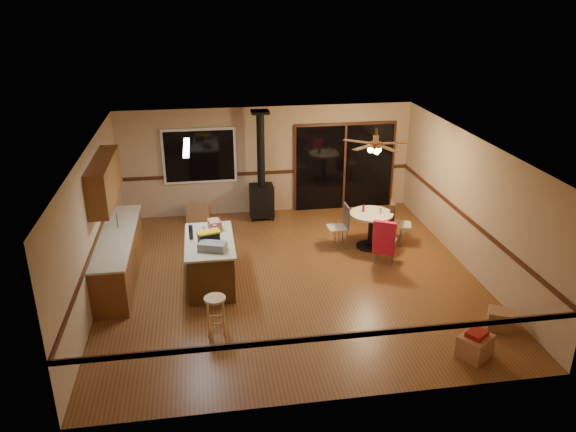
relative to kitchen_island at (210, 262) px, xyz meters
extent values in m
plane|color=brown|center=(1.50, 0.00, -0.45)|extent=(7.00, 7.00, 0.00)
plane|color=silver|center=(1.50, 0.00, 2.15)|extent=(7.00, 7.00, 0.00)
plane|color=tan|center=(1.50, 3.50, 0.85)|extent=(7.00, 0.00, 7.00)
plane|color=tan|center=(1.50, -3.50, 0.85)|extent=(7.00, 0.00, 7.00)
plane|color=tan|center=(-2.00, 0.00, 0.85)|extent=(0.00, 7.00, 7.00)
plane|color=tan|center=(5.00, 0.00, 0.85)|extent=(0.00, 7.00, 7.00)
cube|color=black|center=(-0.10, 3.45, 1.05)|extent=(1.72, 0.10, 1.32)
cube|color=black|center=(3.40, 3.45, 0.60)|extent=(2.52, 0.10, 2.10)
cube|color=brown|center=(-1.70, 0.50, -0.02)|extent=(0.60, 3.00, 0.86)
cube|color=#C0B495|center=(-1.70, 0.50, 0.43)|extent=(0.64, 3.04, 0.04)
cube|color=brown|center=(-1.83, 0.70, 1.45)|extent=(0.35, 2.00, 0.80)
cube|color=#4B2D12|center=(0.00, 0.00, -0.02)|extent=(0.80, 1.60, 0.86)
cube|color=#C0B495|center=(0.00, 0.00, 0.43)|extent=(0.88, 1.68, 0.04)
cube|color=black|center=(1.30, 3.05, 0.00)|extent=(0.55, 0.50, 0.75)
cylinder|color=black|center=(1.30, 3.05, 1.26)|extent=(0.18, 0.18, 1.77)
cylinder|color=brown|center=(3.39, 1.08, 1.80)|extent=(0.24, 0.24, 0.10)
cylinder|color=brown|center=(3.39, 1.08, 2.07)|extent=(0.05, 0.05, 0.16)
sphere|color=#FFD88C|center=(3.39, 1.08, 1.68)|extent=(0.16, 0.16, 0.16)
cube|color=white|center=(-0.30, 0.30, 2.11)|extent=(0.10, 1.20, 0.04)
cube|color=slate|center=(0.05, -0.45, 0.52)|extent=(0.53, 0.41, 0.15)
cube|color=black|center=(-0.01, -0.15, 0.55)|extent=(0.40, 0.28, 0.20)
cube|color=gold|center=(-0.01, -0.15, 0.66)|extent=(0.45, 0.31, 0.03)
cube|color=#9E6C46|center=(0.12, 0.44, 0.54)|extent=(0.26, 0.32, 0.19)
cylinder|color=black|center=(-0.32, 0.08, 0.58)|extent=(0.10, 0.10, 0.27)
cylinder|color=#D84C8C|center=(0.11, 0.14, 0.56)|extent=(0.09, 0.09, 0.22)
cylinder|color=white|center=(-0.08, 0.31, 0.53)|extent=(0.06, 0.06, 0.16)
cylinder|color=tan|center=(0.03, -1.62, -0.14)|extent=(0.45, 0.45, 0.63)
cylinder|color=#0B0FA0|center=(0.17, -0.55, -0.33)|extent=(0.38, 0.38, 0.25)
cylinder|color=black|center=(3.39, 1.08, -0.43)|extent=(0.56, 0.56, 0.04)
cylinder|color=black|center=(3.39, 1.08, -0.06)|extent=(0.10, 0.10, 0.70)
cylinder|color=#C0B495|center=(3.39, 1.08, 0.31)|extent=(0.91, 0.91, 0.04)
cylinder|color=#590C14|center=(3.24, 1.18, 0.40)|extent=(0.06, 0.06, 0.15)
cylinder|color=beige|center=(3.57, 1.03, 0.39)|extent=(0.07, 0.07, 0.13)
cube|color=tan|center=(2.69, 1.18, 0.00)|extent=(0.40, 0.40, 0.03)
cube|color=slate|center=(2.88, 1.19, 0.25)|extent=(0.03, 0.40, 0.50)
cube|color=tan|center=(3.49, 0.38, 0.00)|extent=(0.54, 0.54, 0.03)
cube|color=slate|center=(3.40, 0.22, 0.25)|extent=(0.37, 0.22, 0.50)
cube|color=red|center=(3.39, 0.20, 0.15)|extent=(0.43, 0.30, 0.70)
cube|color=tan|center=(4.09, 1.13, 0.00)|extent=(0.52, 0.52, 0.03)
cube|color=slate|center=(3.92, 1.20, 0.25)|extent=(0.17, 0.38, 0.50)
cube|color=black|center=(3.90, 1.21, 0.15)|extent=(0.25, 0.45, 0.70)
cube|color=#9E6C46|center=(-0.22, 3.10, -0.26)|extent=(0.56, 0.48, 0.39)
cube|color=#9E6C46|center=(3.84, -2.87, -0.28)|extent=(0.61, 0.59, 0.35)
cube|color=#9E6C46|center=(4.60, -2.23, -0.29)|extent=(0.50, 0.47, 0.32)
cube|color=maroon|center=(3.84, -2.87, -0.06)|extent=(0.38, 0.37, 0.08)
camera|label=1|loc=(-0.03, -9.39, 4.70)|focal=35.00mm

